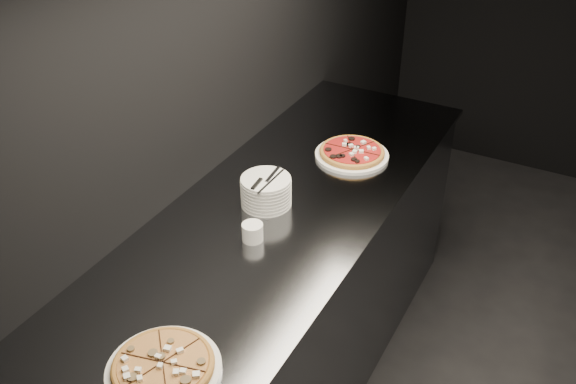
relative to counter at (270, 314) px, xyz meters
The scene contains 7 objects.
wall_left 1.01m from the counter, behind, with size 0.02×5.00×2.80m, color black.
counter is the anchor object (origin of this frame).
pizza_mushroom 0.88m from the counter, 82.02° to the right, with size 0.33×0.33×0.04m.
pizza_tomato 0.74m from the counter, 81.54° to the left, with size 0.31×0.31×0.04m.
plate_stack 0.52m from the counter, 123.49° to the left, with size 0.18×0.18×0.11m.
cutlery 0.58m from the counter, 124.57° to the left, with size 0.07×0.20×0.01m.
ramekin 0.51m from the counter, 84.19° to the right, with size 0.07×0.07×0.06m.
Camera 1 is at (-1.18, -1.61, 2.26)m, focal length 40.00 mm.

